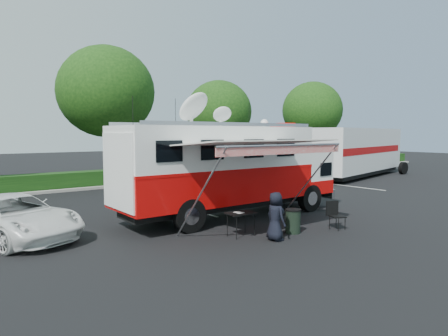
{
  "coord_description": "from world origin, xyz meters",
  "views": [
    {
      "loc": [
        -9.67,
        -12.21,
        3.3
      ],
      "look_at": [
        0.0,
        0.5,
        1.9
      ],
      "focal_mm": 32.0,
      "sensor_mm": 36.0,
      "label": 1
    }
  ],
  "objects_px": {
    "command_truck": "(230,168)",
    "white_suv": "(14,239)",
    "trash_bin": "(293,221)",
    "semi_trailer": "(359,151)",
    "folding_table": "(241,214)"
  },
  "relations": [
    {
      "from": "command_truck",
      "to": "trash_bin",
      "type": "xyz_separation_m",
      "value": [
        0.08,
        -3.27,
        -1.54
      ]
    },
    {
      "from": "command_truck",
      "to": "semi_trailer",
      "type": "xyz_separation_m",
      "value": [
        16.77,
        5.56,
        -0.02
      ]
    },
    {
      "from": "folding_table",
      "to": "semi_trailer",
      "type": "relative_size",
      "value": 0.08
    },
    {
      "from": "command_truck",
      "to": "white_suv",
      "type": "height_order",
      "value": "command_truck"
    },
    {
      "from": "trash_bin",
      "to": "semi_trailer",
      "type": "xyz_separation_m",
      "value": [
        16.69,
        8.83,
        1.52
      ]
    },
    {
      "from": "command_truck",
      "to": "trash_bin",
      "type": "relative_size",
      "value": 11.84
    },
    {
      "from": "white_suv",
      "to": "command_truck",
      "type": "bearing_deg",
      "value": -32.05
    },
    {
      "from": "command_truck",
      "to": "white_suv",
      "type": "distance_m",
      "value": 7.83
    },
    {
      "from": "folding_table",
      "to": "trash_bin",
      "type": "height_order",
      "value": "trash_bin"
    },
    {
      "from": "white_suv",
      "to": "semi_trailer",
      "type": "bearing_deg",
      "value": -11.25
    },
    {
      "from": "command_truck",
      "to": "trash_bin",
      "type": "distance_m",
      "value": 3.61
    },
    {
      "from": "trash_bin",
      "to": "semi_trailer",
      "type": "distance_m",
      "value": 18.94
    },
    {
      "from": "white_suv",
      "to": "trash_bin",
      "type": "relative_size",
      "value": 6.25
    },
    {
      "from": "command_truck",
      "to": "folding_table",
      "type": "height_order",
      "value": "command_truck"
    },
    {
      "from": "white_suv",
      "to": "trash_bin",
      "type": "distance_m",
      "value": 8.9
    }
  ]
}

